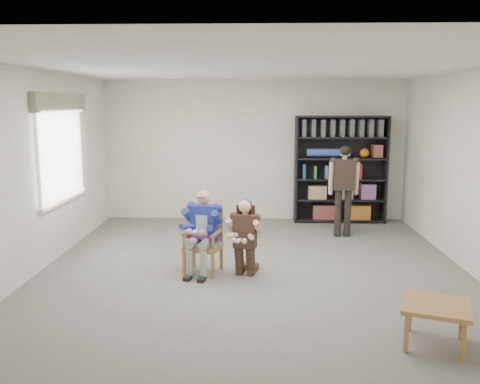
# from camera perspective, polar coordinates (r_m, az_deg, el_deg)

# --- Properties ---
(room_shell) EXTENTS (6.00, 7.00, 2.80)m
(room_shell) POSITION_cam_1_polar(r_m,az_deg,el_deg) (6.78, 1.53, 2.05)
(room_shell) COLOR silver
(room_shell) RESTS_ON ground
(floor) EXTENTS (6.00, 7.00, 0.01)m
(floor) POSITION_cam_1_polar(r_m,az_deg,el_deg) (7.11, 1.48, -9.21)
(floor) COLOR #62605B
(floor) RESTS_ON ground
(window_left) EXTENTS (0.16, 2.00, 1.75)m
(window_left) POSITION_cam_1_polar(r_m,az_deg,el_deg) (8.30, -19.30, 4.52)
(window_left) COLOR white
(window_left) RESTS_ON room_shell
(armchair) EXTENTS (0.62, 0.61, 0.90)m
(armchair) POSITION_cam_1_polar(r_m,az_deg,el_deg) (7.06, -4.19, -5.56)
(armchair) COLOR #AA7B41
(armchair) RESTS_ON floor
(seated_man) EXTENTS (0.65, 0.79, 1.16)m
(seated_man) POSITION_cam_1_polar(r_m,az_deg,el_deg) (7.03, -4.20, -4.50)
(seated_man) COLOR #1D2C9A
(seated_man) RESTS_ON floor
(kneeling_woman) EXTENTS (0.60, 0.80, 1.07)m
(kneeling_woman) POSITION_cam_1_polar(r_m,az_deg,el_deg) (6.89, 0.52, -5.19)
(kneeling_woman) COLOR #3D2720
(kneeling_woman) RESTS_ON floor
(bookshelf) EXTENTS (1.80, 0.38, 2.10)m
(bookshelf) POSITION_cam_1_polar(r_m,az_deg,el_deg) (10.22, 11.20, 2.49)
(bookshelf) COLOR black
(bookshelf) RESTS_ON floor
(standing_man) EXTENTS (0.51, 0.29, 1.62)m
(standing_man) POSITION_cam_1_polar(r_m,az_deg,el_deg) (9.09, 11.55, 0.06)
(standing_man) COLOR black
(standing_man) RESTS_ON floor
(side_table) EXTENTS (0.79, 0.79, 0.43)m
(side_table) POSITION_cam_1_polar(r_m,az_deg,el_deg) (5.42, 21.06, -13.71)
(side_table) COLOR #AA7B41
(side_table) RESTS_ON floor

